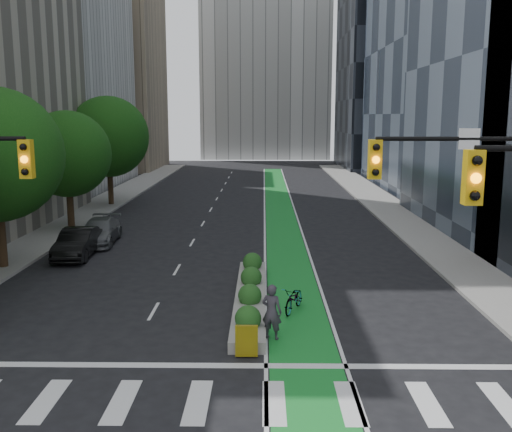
{
  "coord_description": "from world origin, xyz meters",
  "views": [
    {
      "loc": [
        1.71,
        -14.84,
        7.41
      ],
      "look_at": [
        1.38,
        10.13,
        3.0
      ],
      "focal_mm": 40.0,
      "sensor_mm": 36.0,
      "label": 1
    }
  ],
  "objects_px": {
    "median_planter": "(250,294)",
    "parked_car_left_far": "(99,231)",
    "parked_car_left_mid": "(77,243)",
    "cyclist": "(272,312)",
    "bicycle": "(294,299)"
  },
  "relations": [
    {
      "from": "cyclist",
      "to": "parked_car_left_far",
      "type": "height_order",
      "value": "cyclist"
    },
    {
      "from": "median_planter",
      "to": "parked_car_left_far",
      "type": "height_order",
      "value": "parked_car_left_far"
    },
    {
      "from": "parked_car_left_mid",
      "to": "parked_car_left_far",
      "type": "distance_m",
      "value": 3.31
    },
    {
      "from": "parked_car_left_far",
      "to": "cyclist",
      "type": "bearing_deg",
      "value": -59.25
    },
    {
      "from": "parked_car_left_far",
      "to": "median_planter",
      "type": "bearing_deg",
      "value": -53.37
    },
    {
      "from": "bicycle",
      "to": "median_planter",
      "type": "bearing_deg",
      "value": 172.1
    },
    {
      "from": "cyclist",
      "to": "bicycle",
      "type": "bearing_deg",
      "value": -87.03
    },
    {
      "from": "median_planter",
      "to": "parked_car_left_far",
      "type": "xyz_separation_m",
      "value": [
        -9.11,
        10.7,
        0.35
      ]
    },
    {
      "from": "parked_car_left_far",
      "to": "bicycle",
      "type": "bearing_deg",
      "value": -50.88
    },
    {
      "from": "bicycle",
      "to": "parked_car_left_mid",
      "type": "bearing_deg",
      "value": 163.64
    },
    {
      "from": "bicycle",
      "to": "parked_car_left_mid",
      "type": "xyz_separation_m",
      "value": [
        -11.02,
        8.33,
        0.27
      ]
    },
    {
      "from": "parked_car_left_mid",
      "to": "bicycle",
      "type": "bearing_deg",
      "value": -39.76
    },
    {
      "from": "median_planter",
      "to": "bicycle",
      "type": "height_order",
      "value": "median_planter"
    },
    {
      "from": "median_planter",
      "to": "cyclist",
      "type": "xyz_separation_m",
      "value": [
        0.8,
        -3.71,
        0.58
      ]
    },
    {
      "from": "median_planter",
      "to": "parked_car_left_far",
      "type": "relative_size",
      "value": 2.07
    }
  ]
}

